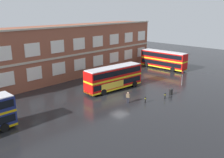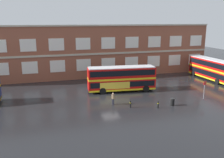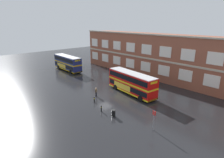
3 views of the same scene
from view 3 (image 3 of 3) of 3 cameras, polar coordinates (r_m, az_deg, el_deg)
The scene contains 9 objects.
ground_plane at distance 36.78m, azimuth 0.17°, elevation -3.85°, with size 120.00×120.00×0.00m, color black.
brick_terminal_building at distance 46.68m, azimuth 15.92°, elevation 6.62°, with size 50.22×8.19×10.59m.
double_decker_near at distance 53.72m, azimuth -13.48°, elevation 4.86°, with size 11.03×2.97×4.07m.
double_decker_middle at distance 35.41m, azimuth 6.00°, elevation -1.10°, with size 11.21×3.73×4.07m.
waiting_passenger at distance 34.26m, azimuth -4.91°, elevation -3.87°, with size 0.38×0.62×1.70m.
bus_stand_flag at distance 24.27m, azimuth 12.71°, elevation -11.78°, with size 0.44×0.10×2.70m.
station_litter_bin at distance 27.40m, azimuth 0.45°, elevation -10.41°, with size 0.60×0.60×1.03m.
safety_bollard_west at distance 28.82m, azimuth -3.30°, elevation -9.03°, with size 0.19×0.19×0.95m.
safety_bollard_east at distance 32.02m, azimuth -5.47°, elevation -6.29°, with size 0.19×0.19×0.95m.
Camera 3 is at (25.46, -21.00, 13.24)m, focal length 29.81 mm.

